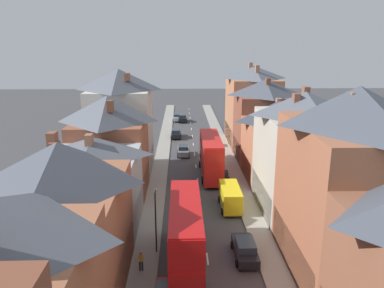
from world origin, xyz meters
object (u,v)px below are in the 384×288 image
Objects in this scene: double_decker_bus_lead at (211,155)px; double_decker_bus_mid_street at (185,233)px; pedestrian_mid_left at (141,260)px; car_mid_black at (221,173)px; car_mid_white at (183,118)px; street_lamp at (156,217)px; car_parked_right_a at (212,142)px; car_parked_left_b at (177,117)px; car_parked_left_a at (176,133)px; car_parked_right_b at (183,151)px; delivery_van at (230,197)px; car_near_blue at (245,249)px.

double_decker_bus_mid_street is (-3.60, -20.81, 0.00)m from double_decker_bus_lead.
car_mid_black is at bearing 67.72° from pedestrian_mid_left.
car_mid_white is 54.35m from street_lamp.
car_parked_right_a is 22.86m from car_parked_left_b.
car_parked_right_b reaches higher than car_parked_left_a.
street_lamp is (-7.35, -17.59, 2.43)m from car_mid_black.
car_parked_right_b is 20.09m from delivery_van.
car_parked_right_b is at bearing 111.25° from double_decker_bus_lead.
car_parked_right_a is at bearing 90.00° from car_near_blue.
double_decker_bus_lead is 2.38× the size of car_parked_left_a.
car_parked_right_b is at bearing 85.01° from street_lamp.
car_parked_left_a is at bearing 134.55° from car_parked_right_a.
pedestrian_mid_left reaches higher than car_parked_right_a.
car_near_blue is 1.15× the size of car_parked_right_b.
car_parked_right_a is at bearing 90.00° from delivery_van.
street_lamp is (-7.35, -33.40, 2.44)m from car_parked_right_a.
car_parked_right_a is 0.90× the size of car_mid_white.
double_decker_bus_mid_street is 35.78m from car_parked_right_a.
car_near_blue is 56.75m from car_parked_left_b.
car_mid_black is (4.91, 19.57, -2.00)m from double_decker_bus_mid_street.
street_lamp is at bearing 172.18° from car_near_blue.
car_parked_left_a is (-4.89, 20.87, -1.98)m from double_decker_bus_lead.
double_decker_bus_mid_street is 2.83× the size of car_parked_right_a.
car_parked_right_b is (-4.90, 29.07, 0.03)m from car_near_blue.
car_near_blue is at bearing -84.93° from car_mid_white.
pedestrian_mid_left is at bearing -126.25° from delivery_van.
car_parked_left_a is at bearing 101.27° from delivery_van.
double_decker_bus_mid_street is 2.59× the size of car_mid_black.
delivery_van is 14.15m from pedestrian_mid_left.
car_parked_left_a reaches higher than car_mid_black.
pedestrian_mid_left is (-3.46, -30.89, 0.18)m from car_parked_right_b.
car_parked_left_a is 14.61m from car_mid_white.
car_parked_left_a is 0.87× the size of delivery_van.
delivery_van reaches higher than car_parked_right_a.
street_lamp is at bearing -91.66° from car_parked_left_a.
car_parked_left_b is 47.23m from delivery_van.
car_mid_white is at bearing 90.00° from car_parked_right_b.
car_parked_right_b is at bearing 104.12° from delivery_van.
car_parked_right_a is (4.91, 35.38, -2.02)m from double_decker_bus_mid_street.
street_lamp is at bearing -91.19° from car_parked_left_b.
car_parked_left_b is at bearing 105.74° from car_parked_right_a.
car_mid_black is 38.32m from car_parked_left_b.
car_mid_white reaches higher than car_parked_left_b.
double_decker_bus_lead is 2.37× the size of car_near_blue.
car_parked_right_b is 28.27m from street_lamp.
double_decker_bus_mid_street is 20.27m from car_mid_black.
double_decker_bus_lead reaches higher than car_parked_left_b.
car_near_blue is 0.88× the size of delivery_van.
pedestrian_mid_left is (-8.36, -20.41, 0.22)m from car_mid_black.
double_decker_bus_mid_street is at bearing -90.01° from car_mid_white.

